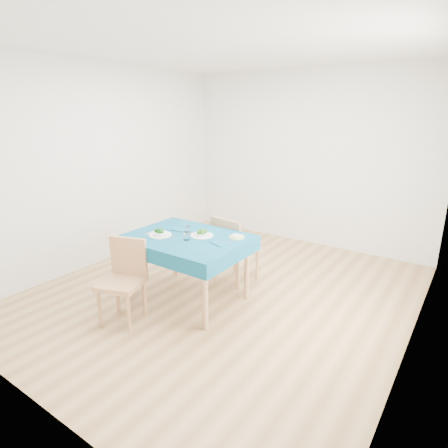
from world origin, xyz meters
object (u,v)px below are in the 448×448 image
Objects in this scene: side_plate at (237,237)px; table at (188,268)px; chair_near at (120,276)px; bowl_near at (160,232)px; bowl_far at (202,233)px; chair_far at (237,238)px.

table is at bearing -148.72° from side_plate.
chair_near is 1.27m from side_plate.
chair_near is at bearing -108.18° from table.
bowl_near is 0.46m from bowl_far.
bowl_near is at bearing -152.32° from table.
side_plate is at bearing 30.01° from bowl_near.
side_plate is (0.73, 0.42, -0.03)m from bowl_near.
chair_near is 5.68× the size of side_plate.
chair_far is 1.01m from bowl_near.
bowl_near is (-0.44, -0.89, 0.23)m from chair_far.
chair_far reaches higher than side_plate.
bowl_far is (0.37, 0.85, 0.29)m from chair_near.
table is 0.79m from chair_far.
bowl_far reaches higher than side_plate.
bowl_far is (0.39, 0.25, -0.00)m from bowl_near.
chair_far is (0.42, 1.49, 0.07)m from chair_near.
bowl_far is at bearing 32.64° from bowl_near.
side_plate is (0.71, 1.02, 0.26)m from chair_near.
chair_far is (0.17, 0.75, 0.19)m from table.
chair_far is at bearing 63.76° from bowl_near.
bowl_far is (-0.05, -0.64, 0.23)m from chair_far.
chair_far is 4.54× the size of bowl_far.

